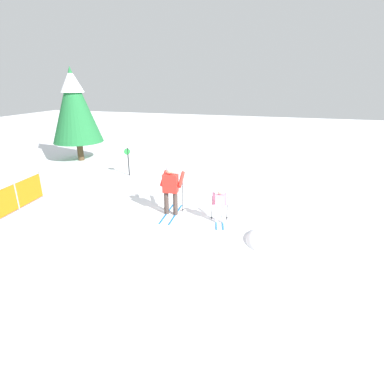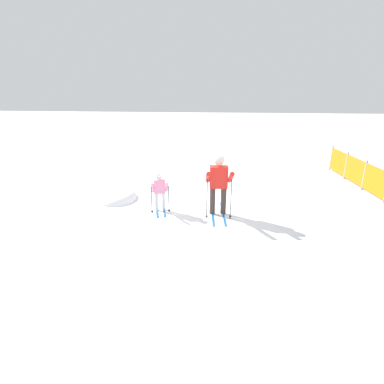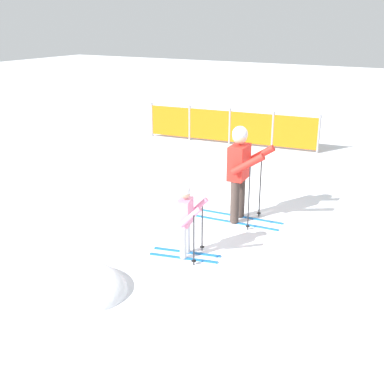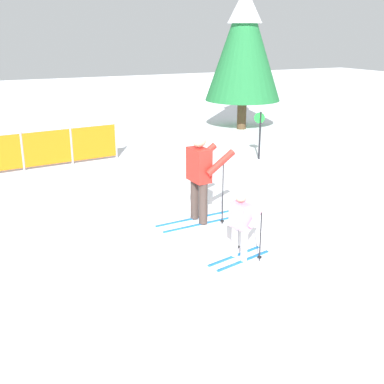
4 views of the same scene
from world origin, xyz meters
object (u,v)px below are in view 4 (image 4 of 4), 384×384
at_px(skier_adult, 200,168).
at_px(trail_marker, 260,130).
at_px(safety_fence, 22,151).
at_px(conifer_far, 244,42).
at_px(skier_child, 241,219).

bearing_deg(skier_adult, trail_marker, 40.10).
height_order(safety_fence, conifer_far, conifer_far).
relative_size(skier_adult, trail_marker, 1.32).
bearing_deg(skier_child, trail_marker, 41.02).
bearing_deg(trail_marker, safety_fence, 165.75).
height_order(skier_adult, trail_marker, skier_adult).
distance_m(skier_adult, trail_marker, 4.78).
distance_m(skier_child, trail_marker, 6.10).
xyz_separation_m(conifer_far, trail_marker, (-1.78, -3.86, -2.15)).
bearing_deg(skier_adult, skier_child, -99.05).
relative_size(skier_child, conifer_far, 0.23).
bearing_deg(conifer_far, skier_child, -121.09).
relative_size(skier_adult, skier_child, 1.50).
bearing_deg(skier_child, conifer_far, 45.44).
bearing_deg(skier_adult, conifer_far, 49.87).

